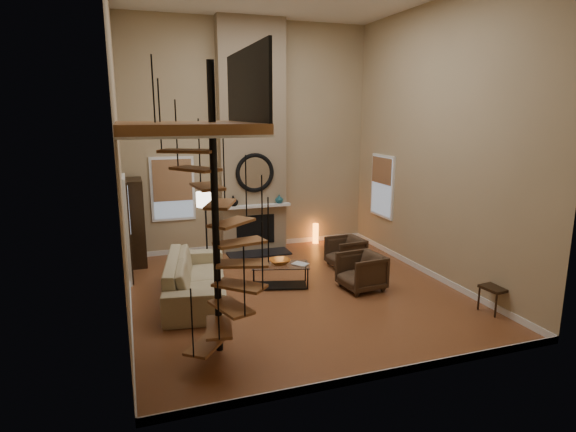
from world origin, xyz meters
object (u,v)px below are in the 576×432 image
object	(u,v)px
accent_lamp	(316,234)
side_chair	(500,282)
floor_lamp	(205,206)
armchair_far	(364,271)
armchair_near	(348,252)
hutch	(135,223)
sofa	(195,277)
coffee_table	(280,273)

from	to	relation	value
accent_lamp	side_chair	bearing A→B (deg)	-75.30
floor_lamp	armchair_far	bearing A→B (deg)	-39.09
accent_lamp	armchair_near	bearing A→B (deg)	-92.13
hutch	accent_lamp	size ratio (longest dim) A/B	3.66
sofa	armchair_near	size ratio (longest dim) A/B	3.64
floor_lamp	accent_lamp	xyz separation A→B (m)	(3.03, 1.18, -1.16)
sofa	armchair_far	size ratio (longest dim) A/B	3.41
sofa	armchair_near	bearing A→B (deg)	-69.16
sofa	floor_lamp	xyz separation A→B (m)	(0.48, 1.59, 1.02)
armchair_near	accent_lamp	size ratio (longest dim) A/B	1.36
armchair_near	armchair_far	world-z (taller)	armchair_far
sofa	accent_lamp	xyz separation A→B (m)	(3.51, 2.77, -0.15)
hutch	coffee_table	xyz separation A→B (m)	(2.63, -2.42, -0.67)
hutch	accent_lamp	distance (m)	4.55
coffee_table	side_chair	world-z (taller)	side_chair
hutch	accent_lamp	world-z (taller)	hutch
hutch	coffee_table	size ratio (longest dim) A/B	1.61
accent_lamp	coffee_table	bearing A→B (deg)	-124.24
sofa	armchair_far	xyz separation A→B (m)	(3.17, -0.60, -0.04)
coffee_table	accent_lamp	world-z (taller)	accent_lamp
armchair_near	sofa	bearing A→B (deg)	-83.58
hutch	sofa	size ratio (longest dim) A/B	0.74
coffee_table	sofa	bearing A→B (deg)	-178.84
hutch	armchair_near	size ratio (longest dim) A/B	2.70
sofa	coffee_table	distance (m)	1.66
accent_lamp	side_chair	xyz separation A→B (m)	(1.33, -5.08, 0.28)
armchair_far	side_chair	distance (m)	2.41
armchair_near	side_chair	xyz separation A→B (m)	(1.41, -2.99, 0.17)
armchair_far	side_chair	bearing A→B (deg)	38.43
armchair_far	hutch	bearing A→B (deg)	-132.31
coffee_table	floor_lamp	distance (m)	2.25
sofa	accent_lamp	bearing A→B (deg)	-42.13
sofa	floor_lamp	bearing A→B (deg)	-7.19
armchair_far	coffee_table	xyz separation A→B (m)	(-1.51, 0.63, -0.07)
hutch	armchair_far	distance (m)	5.18
hutch	coffee_table	bearing A→B (deg)	-42.69
hutch	floor_lamp	bearing A→B (deg)	-30.86
hutch	armchair_near	world-z (taller)	hutch
coffee_table	side_chair	size ratio (longest dim) A/B	1.30
armchair_near	side_chair	world-z (taller)	side_chair
accent_lamp	sofa	bearing A→B (deg)	-141.79
hutch	side_chair	bearing A→B (deg)	-39.34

